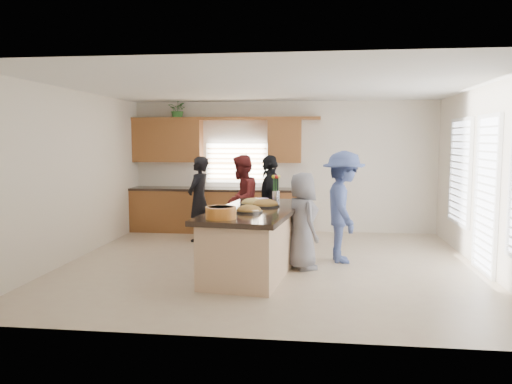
# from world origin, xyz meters

# --- Properties ---
(floor) EXTENTS (6.50, 6.50, 0.00)m
(floor) POSITION_xyz_m (0.00, 0.00, 0.00)
(floor) COLOR #C8B695
(floor) RESTS_ON ground
(room_shell) EXTENTS (6.52, 6.02, 2.81)m
(room_shell) POSITION_xyz_m (0.00, 0.00, 1.90)
(room_shell) COLOR silver
(room_shell) RESTS_ON ground
(back_cabinetry) EXTENTS (4.08, 0.66, 2.46)m
(back_cabinetry) POSITION_xyz_m (-1.47, 2.73, 0.91)
(back_cabinetry) COLOR #97562B
(back_cabinetry) RESTS_ON ground
(right_wall_glazing) EXTENTS (0.06, 4.00, 2.25)m
(right_wall_glazing) POSITION_xyz_m (3.22, -0.13, 1.34)
(right_wall_glazing) COLOR white
(right_wall_glazing) RESTS_ON ground
(island) EXTENTS (1.50, 2.83, 0.95)m
(island) POSITION_xyz_m (-0.18, -0.40, 0.45)
(island) COLOR tan
(island) RESTS_ON ground
(platter_front) EXTENTS (0.39, 0.39, 0.16)m
(platter_front) POSITION_xyz_m (-0.23, -0.78, 0.98)
(platter_front) COLOR black
(platter_front) RESTS_ON island
(platter_mid) EXTENTS (0.44, 0.44, 0.18)m
(platter_mid) POSITION_xyz_m (-0.05, -0.14, 0.98)
(platter_mid) COLOR black
(platter_mid) RESTS_ON island
(platter_back) EXTENTS (0.39, 0.39, 0.16)m
(platter_back) POSITION_xyz_m (-0.28, 0.05, 0.98)
(platter_back) COLOR black
(platter_back) RESTS_ON island
(salad_bowl) EXTENTS (0.40, 0.40, 0.16)m
(salad_bowl) POSITION_xyz_m (-0.51, -1.41, 1.04)
(salad_bowl) COLOR #C66F24
(salad_bowl) RESTS_ON island
(clear_cup) EXTENTS (0.08, 0.08, 0.10)m
(clear_cup) POSITION_xyz_m (-0.06, -1.27, 1.00)
(clear_cup) COLOR white
(clear_cup) RESTS_ON island
(plate_stack) EXTENTS (0.19, 0.19, 0.06)m
(plate_stack) POSITION_xyz_m (-0.16, 0.49, 0.98)
(plate_stack) COLOR #BB91D4
(plate_stack) RESTS_ON island
(flower_vase) EXTENTS (0.14, 0.14, 0.44)m
(flower_vase) POSITION_xyz_m (0.05, 0.62, 1.17)
(flower_vase) COLOR silver
(flower_vase) RESTS_ON island
(potted_plant) EXTENTS (0.51, 0.48, 0.45)m
(potted_plant) POSITION_xyz_m (-2.25, 2.82, 2.62)
(potted_plant) COLOR #37772F
(potted_plant) RESTS_ON back_cabinetry
(woman_left_back) EXTENTS (0.53, 0.68, 1.66)m
(woman_left_back) POSITION_xyz_m (-1.55, 1.70, 0.83)
(woman_left_back) COLOR black
(woman_left_back) RESTS_ON ground
(woman_left_mid) EXTENTS (0.77, 0.92, 1.70)m
(woman_left_mid) POSITION_xyz_m (-0.68, 1.54, 0.85)
(woman_left_mid) COLOR maroon
(woman_left_mid) RESTS_ON ground
(woman_left_front) EXTENTS (0.52, 1.04, 1.71)m
(woman_left_front) POSITION_xyz_m (-0.10, 1.11, 0.86)
(woman_left_front) COLOR black
(woman_left_front) RESTS_ON ground
(woman_right_back) EXTENTS (0.77, 1.22, 1.81)m
(woman_right_back) POSITION_xyz_m (1.17, 0.34, 0.90)
(woman_right_back) COLOR #40518B
(woman_right_back) RESTS_ON ground
(woman_right_front) EXTENTS (0.74, 0.86, 1.49)m
(woman_right_front) POSITION_xyz_m (0.52, -0.19, 0.74)
(woman_right_front) COLOR slate
(woman_right_front) RESTS_ON ground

